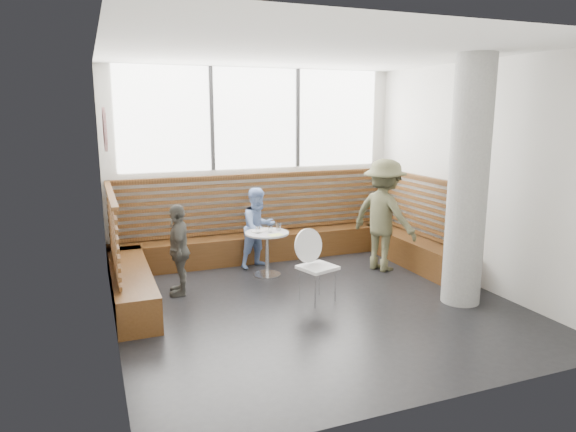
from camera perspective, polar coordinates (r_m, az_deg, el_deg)
name	(u,v)px	position (r m, az deg, el deg)	size (l,w,h in m)	color
room	(317,184)	(6.47, 3.21, 3.56)	(5.00, 5.00, 3.20)	silver
booth	(271,243)	(8.32, -1.94, -3.00)	(5.00, 2.50, 1.44)	#442811
concrete_column	(468,183)	(6.96, 19.37, 3.48)	(0.50, 0.50, 3.20)	gray
wall_art	(105,129)	(6.23, -19.70, 9.05)	(0.50, 0.50, 0.03)	white
cafe_table	(267,245)	(7.88, -2.36, -3.19)	(0.67, 0.67, 0.69)	silver
cafe_chair	(315,259)	(6.87, 3.06, -4.80)	(0.46, 0.45, 0.96)	white
adult_man	(384,215)	(8.24, 10.61, 0.08)	(1.15, 0.66, 1.78)	brown
child_back	(259,228)	(8.29, -3.29, -1.32)	(0.63, 0.49, 1.31)	#7895D0
child_left	(179,250)	(7.22, -12.02, -3.67)	(0.74, 0.31, 1.27)	#504F49
plate_near	(258,231)	(7.88, -3.38, -1.69)	(0.21, 0.21, 0.01)	white
plate_far	(266,230)	(7.98, -2.50, -1.51)	(0.20, 0.20, 0.01)	white
glass_left	(258,230)	(7.76, -3.37, -1.54)	(0.07, 0.07, 0.10)	white
glass_mid	(270,229)	(7.81, -2.00, -1.47)	(0.07, 0.07, 0.10)	white
glass_right	(278,226)	(7.95, -1.07, -1.17)	(0.07, 0.07, 0.12)	white
menu_card	(276,235)	(7.65, -1.39, -2.11)	(0.21, 0.15, 0.00)	#A5C64C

